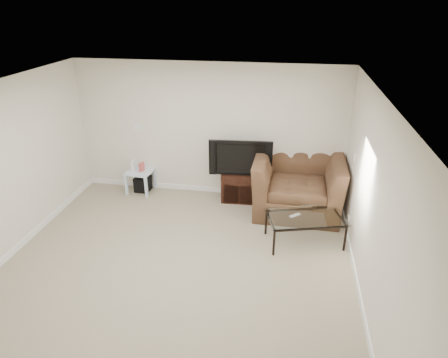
% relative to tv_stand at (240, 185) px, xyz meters
% --- Properties ---
extents(floor, '(5.00, 5.00, 0.00)m').
position_rel_tv_stand_xyz_m(floor, '(-0.63, -2.28, -0.28)').
color(floor, tan).
rests_on(floor, ground).
extents(ceiling, '(5.00, 5.00, 0.00)m').
position_rel_tv_stand_xyz_m(ceiling, '(-0.63, -2.28, 2.22)').
color(ceiling, white).
rests_on(ceiling, ground).
extents(wall_back, '(5.00, 0.02, 2.50)m').
position_rel_tv_stand_xyz_m(wall_back, '(-0.63, 0.22, 0.97)').
color(wall_back, silver).
rests_on(wall_back, ground).
extents(wall_right, '(0.02, 5.00, 2.50)m').
position_rel_tv_stand_xyz_m(wall_right, '(1.87, -2.28, 0.97)').
color(wall_right, silver).
rests_on(wall_right, ground).
extents(plate_back, '(0.12, 0.02, 0.12)m').
position_rel_tv_stand_xyz_m(plate_back, '(-2.03, 0.21, 0.97)').
color(plate_back, white).
rests_on(plate_back, wall_back).
extents(plate_right_switch, '(0.02, 0.09, 0.13)m').
position_rel_tv_stand_xyz_m(plate_right_switch, '(1.86, -0.68, 0.97)').
color(plate_right_switch, white).
rests_on(plate_right_switch, wall_right).
extents(plate_right_outlet, '(0.02, 0.08, 0.12)m').
position_rel_tv_stand_xyz_m(plate_right_outlet, '(1.86, -0.98, 0.02)').
color(plate_right_outlet, white).
rests_on(plate_right_outlet, wall_right).
extents(tv_stand, '(0.70, 0.50, 0.57)m').
position_rel_tv_stand_xyz_m(tv_stand, '(0.00, 0.00, 0.00)').
color(tv_stand, black).
rests_on(tv_stand, floor).
extents(dvd_player, '(0.40, 0.29, 0.05)m').
position_rel_tv_stand_xyz_m(dvd_player, '(0.00, -0.04, 0.19)').
color(dvd_player, black).
rests_on(dvd_player, tv_stand).
extents(television, '(1.07, 0.29, 0.65)m').
position_rel_tv_stand_xyz_m(television, '(0.00, -0.03, 0.61)').
color(television, black).
rests_on(television, tv_stand).
extents(side_table, '(0.51, 0.51, 0.45)m').
position_rel_tv_stand_xyz_m(side_table, '(-1.97, 0.00, -0.06)').
color(side_table, silver).
rests_on(side_table, floor).
extents(subwoofer, '(0.29, 0.29, 0.28)m').
position_rel_tv_stand_xyz_m(subwoofer, '(-1.94, 0.02, -0.12)').
color(subwoofer, black).
rests_on(subwoofer, floor).
extents(game_console, '(0.05, 0.15, 0.20)m').
position_rel_tv_stand_xyz_m(game_console, '(-2.08, -0.01, 0.27)').
color(game_console, white).
rests_on(game_console, side_table).
extents(game_case, '(0.08, 0.14, 0.18)m').
position_rel_tv_stand_xyz_m(game_case, '(-1.91, -0.02, 0.25)').
color(game_case, '#CC4C4C').
rests_on(game_case, side_table).
extents(recliner, '(1.56, 1.04, 1.35)m').
position_rel_tv_stand_xyz_m(recliner, '(1.05, -0.23, 0.39)').
color(recliner, brown).
rests_on(recliner, floor).
extents(coffee_table, '(1.31, 0.95, 0.46)m').
position_rel_tv_stand_xyz_m(coffee_table, '(1.17, -1.28, -0.05)').
color(coffee_table, black).
rests_on(coffee_table, floor).
extents(remote, '(0.17, 0.16, 0.02)m').
position_rel_tv_stand_xyz_m(remote, '(1.01, -1.29, 0.19)').
color(remote, '#B2B2B7').
rests_on(remote, coffee_table).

